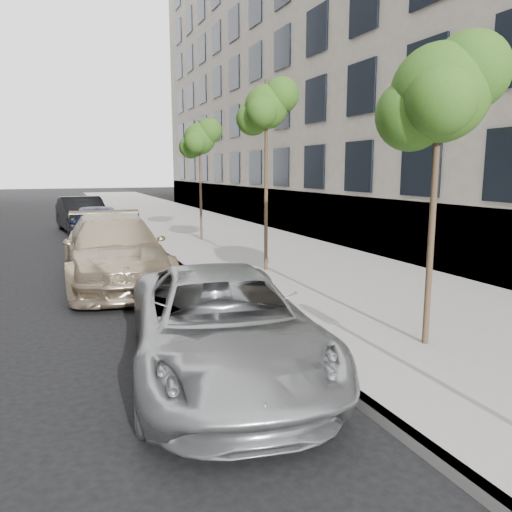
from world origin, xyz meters
TOP-DOWN VIEW (x-y plane):
  - ground at (0.00, 0.00)m, footprint 160.00×160.00m
  - sidewalk at (4.30, 24.00)m, footprint 6.40×72.00m
  - curb at (1.18, 24.00)m, footprint 0.15×72.00m
  - tree_near at (3.23, 1.50)m, footprint 1.78×1.58m
  - tree_mid at (3.23, 8.00)m, footprint 1.55×1.35m
  - tree_far at (3.23, 14.50)m, footprint 1.59×1.39m
  - minivan at (-0.10, 1.92)m, footprint 3.21×5.59m
  - suv at (-0.84, 8.44)m, footprint 2.57×6.04m
  - sedan_blue at (-0.73, 14.45)m, footprint 2.13×4.91m
  - sedan_black at (-0.97, 19.98)m, footprint 2.33×5.20m
  - sedan_rear at (-0.39, 25.34)m, footprint 2.22×4.63m

SIDE VIEW (x-z plane):
  - ground at x=0.00m, z-range 0.00..0.00m
  - sidewalk at x=4.30m, z-range 0.00..0.14m
  - curb at x=1.18m, z-range 0.00..0.14m
  - sedan_rear at x=-0.39m, z-range 0.00..1.30m
  - minivan at x=-0.10m, z-range 0.00..1.47m
  - sedan_blue at x=-0.73m, z-range 0.00..1.65m
  - sedan_black at x=-0.97m, z-range 0.00..1.66m
  - suv at x=-0.84m, z-range 0.00..1.74m
  - tree_near at x=3.23m, z-range 1.64..6.39m
  - tree_far at x=3.23m, z-range 1.71..6.42m
  - tree_mid at x=3.23m, z-range 1.94..7.10m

